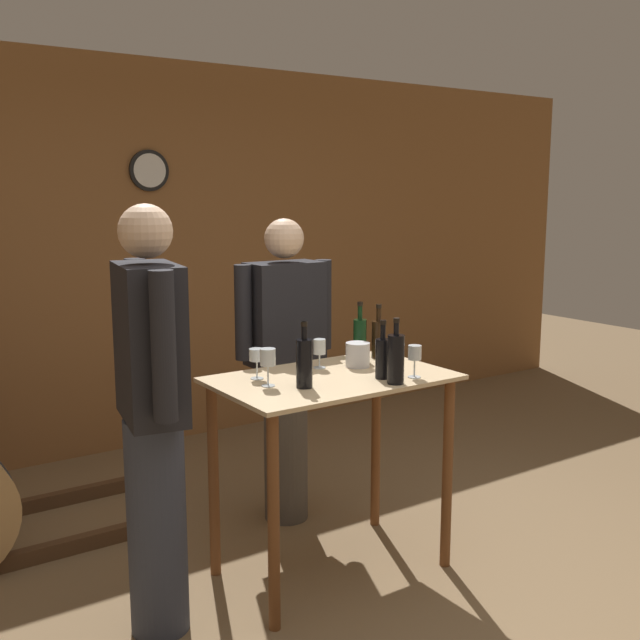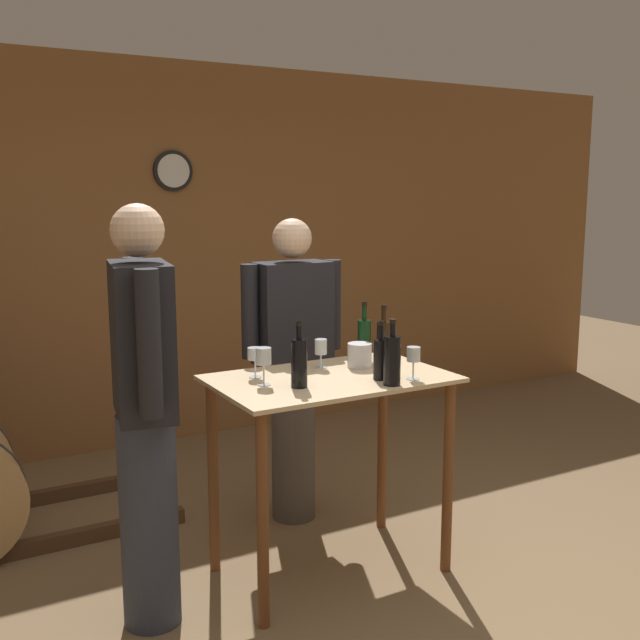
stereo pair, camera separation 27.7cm
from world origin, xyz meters
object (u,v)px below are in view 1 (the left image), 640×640
Objects in this scene: wine_bottle_right at (360,338)px; wine_glass_near_left at (268,358)px; ice_bucket at (358,355)px; person_host at (285,364)px; wine_bottle_far_right at (378,338)px; wine_bottle_left at (396,358)px; wine_bottle_center at (383,356)px; wine_glass_near_right at (319,348)px; person_visitor_with_scarf at (153,413)px; wine_glass_far_side at (415,354)px; wine_glass_near_center at (257,356)px; wine_bottle_far_left at (304,362)px.

wine_bottle_right is 0.68m from wine_glass_near_left.
ice_bucket is 0.07× the size of person_host.
wine_bottle_right is 1.06× the size of wine_bottle_far_right.
wine_bottle_left is 1.10× the size of wine_bottle_center.
wine_glass_near_right is at bearing 155.19° from ice_bucket.
person_visitor_with_scarf is (-1.00, -0.63, 0.05)m from person_host.
person_host reaches higher than wine_glass_near_right.
wine_glass_far_side is at bearing -28.73° from wine_bottle_center.
person_visitor_with_scarf is at bearing 171.74° from wine_bottle_center.
person_host is at bearing 32.20° from person_visitor_with_scarf.
person_visitor_with_scarf reaches higher than wine_glass_far_side.
wine_glass_near_center is at bearing -132.80° from person_host.
wine_bottle_far_right is 0.17× the size of person_host.
wine_bottle_center is 0.39m from wine_bottle_right.
wine_bottle_left is at bearing -99.07° from ice_bucket.
wine_bottle_far_right is (0.11, -0.02, -0.01)m from wine_bottle_right.
wine_bottle_right is 1.76× the size of wine_glass_near_left.
wine_bottle_right reaches higher than wine_glass_far_side.
wine_glass_near_left is at bearing 159.19° from wine_glass_far_side.
wine_bottle_center is at bearing -9.11° from wine_bottle_far_left.
wine_bottle_far_left is 0.68m from person_visitor_with_scarf.
ice_bucket is (0.06, 0.36, -0.06)m from wine_bottle_left.
wine_bottle_center is 0.91× the size of wine_bottle_right.
person_visitor_with_scarf reaches higher than wine_glass_near_left.
wine_bottle_right reaches higher than wine_glass_near_left.
wine_bottle_far_right is 1.32m from person_visitor_with_scarf.
person_visitor_with_scarf is at bearing 169.26° from wine_glass_far_side.
person_visitor_with_scarf reaches higher than wine_bottle_far_right.
wine_bottle_far_right is at bearing -56.04° from person_host.
wine_bottle_far_left is at bearing -7.76° from person_visitor_with_scarf.
ice_bucket is at bearing -6.79° from wine_glass_near_center.
wine_glass_near_left is 1.18× the size of wine_glass_near_right.
person_visitor_with_scarf is at bearing -178.08° from wine_glass_near_left.
ice_bucket is at bearing 8.06° from wine_glass_near_left.
wine_glass_far_side reaches higher than ice_bucket.
wine_bottle_center is 1.60× the size of wine_glass_near_left.
wine_bottle_far_left is at bearing 165.52° from wine_glass_far_side.
wine_bottle_far_right is at bearing 2.86° from wine_glass_near_right.
person_host is (-0.03, 0.89, -0.20)m from wine_bottle_left.
person_host is at bearing 101.55° from wine_glass_far_side.
wine_bottle_left is 0.63m from wine_glass_near_center.
wine_glass_near_right is at bearing 22.56° from wine_glass_near_left.
wine_bottle_left is 2.07× the size of wine_glass_near_right.
wine_bottle_left is 2.49× the size of ice_bucket.
wine_bottle_far_left is 1.73× the size of wine_glass_near_left.
wine_glass_near_left is at bearing -126.92° from person_host.
wine_bottle_right is 0.11m from wine_bottle_far_right.
wine_bottle_far_right is at bearing 73.98° from wine_glass_far_side.
wine_glass_near_left is (-0.50, 0.17, 0.02)m from wine_bottle_center.
wine_bottle_far_left is 0.47m from ice_bucket.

